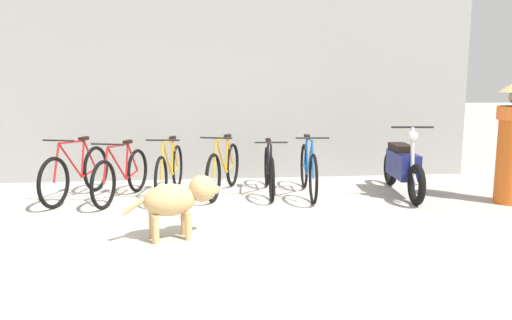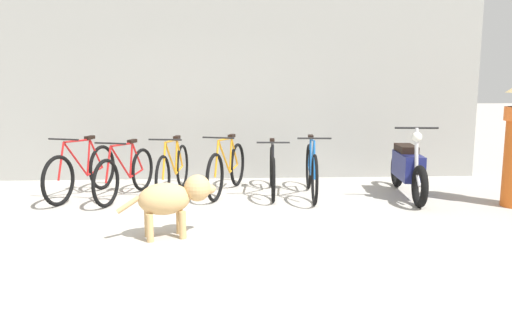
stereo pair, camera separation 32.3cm
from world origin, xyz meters
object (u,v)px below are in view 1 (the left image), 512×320
object	(u,v)px
bicycle_1	(122,176)
motorcycle	(403,167)
bicycle_0	(76,174)
bicycle_2	(170,171)
bicycle_4	(269,171)
bicycle_3	(224,169)
bicycle_5	(308,170)
stray_dog	(178,199)

from	to	relation	value
bicycle_1	motorcycle	world-z (taller)	motorcycle
motorcycle	bicycle_0	bearing A→B (deg)	-86.66
bicycle_2	bicycle_4	world-z (taller)	bicycle_2
bicycle_3	bicycle_5	size ratio (longest dim) A/B	0.99
bicycle_2	bicycle_3	world-z (taller)	bicycle_3
bicycle_2	bicycle_5	bearing A→B (deg)	93.44
bicycle_4	motorcycle	xyz separation A→B (m)	(1.93, -0.27, 0.07)
bicycle_2	motorcycle	xyz separation A→B (m)	(3.38, -0.26, 0.05)
bicycle_1	bicycle_3	size ratio (longest dim) A/B	0.96
bicycle_0	motorcycle	world-z (taller)	motorcycle
bicycle_0	motorcycle	bearing A→B (deg)	105.38
bicycle_5	motorcycle	distance (m)	1.39
bicycle_1	bicycle_0	bearing A→B (deg)	-83.33
bicycle_1	bicycle_2	bearing A→B (deg)	121.70
bicycle_2	bicycle_5	size ratio (longest dim) A/B	1.02
bicycle_1	bicycle_5	world-z (taller)	bicycle_5
stray_dog	bicycle_1	bearing A→B (deg)	100.47
bicycle_0	motorcycle	size ratio (longest dim) A/B	0.91
motorcycle	bicycle_5	bearing A→B (deg)	-87.47
bicycle_4	motorcycle	size ratio (longest dim) A/B	0.91
bicycle_1	motorcycle	bearing A→B (deg)	106.01
bicycle_0	bicycle_5	world-z (taller)	bicycle_5
bicycle_0	motorcycle	distance (m)	4.68
bicycle_1	bicycle_3	distance (m)	1.46
bicycle_0	motorcycle	xyz separation A→B (m)	(4.68, -0.21, 0.05)
bicycle_1	bicycle_5	distance (m)	2.65
bicycle_0	bicycle_3	world-z (taller)	bicycle_0
bicycle_2	bicycle_3	distance (m)	0.78
bicycle_0	bicycle_1	size ratio (longest dim) A/B	1.03
bicycle_0	bicycle_2	distance (m)	1.30
bicycle_3	motorcycle	world-z (taller)	motorcycle
bicycle_5	motorcycle	bearing A→B (deg)	91.25
stray_dog	bicycle_4	bearing A→B (deg)	43.33
bicycle_5	motorcycle	size ratio (longest dim) A/B	0.93
bicycle_5	stray_dog	distance (m)	2.54
bicycle_0	bicycle_4	xyz separation A→B (m)	(2.74, 0.06, -0.02)
bicycle_4	stray_dog	bearing A→B (deg)	-27.97
bicycle_5	bicycle_2	bearing A→B (deg)	-90.41
motorcycle	bicycle_2	bearing A→B (deg)	-88.45
bicycle_3	bicycle_1	bearing A→B (deg)	-62.46
bicycle_5	stray_dog	xyz separation A→B (m)	(-1.78, -1.81, 0.06)
bicycle_2	motorcycle	world-z (taller)	motorcycle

